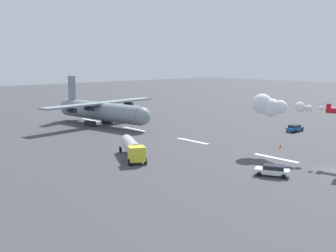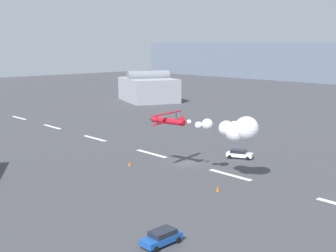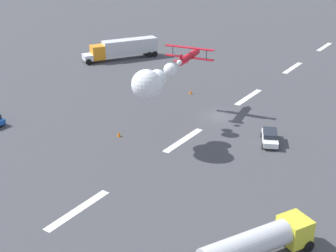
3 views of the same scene
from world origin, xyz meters
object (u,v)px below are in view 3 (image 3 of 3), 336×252
stunt_biplane_red (154,80)px  fuel_tanker_truck (258,242)px  traffic_cone_far (119,134)px  traffic_cone_near (191,92)px  airport_staff_sedan (270,137)px  semi_truck_orange (123,48)px

stunt_biplane_red → fuel_tanker_truck: (13.15, 19.79, -6.18)m
stunt_biplane_red → traffic_cone_far: stunt_biplane_red is taller
fuel_tanker_truck → traffic_cone_near: 39.18m
stunt_biplane_red → fuel_tanker_truck: stunt_biplane_red is taller
stunt_biplane_red → traffic_cone_near: stunt_biplane_red is taller
stunt_biplane_red → airport_staff_sedan: bearing=122.5°
semi_truck_orange → fuel_tanker_truck: size_ratio=1.38×
fuel_tanker_truck → traffic_cone_far: (-11.64, -24.29, -1.38)m
semi_truck_orange → traffic_cone_far: (27.83, 22.27, -1.75)m
fuel_tanker_truck → traffic_cone_far: fuel_tanker_truck is taller
semi_truck_orange → airport_staff_sedan: semi_truck_orange is taller
airport_staff_sedan → traffic_cone_far: size_ratio=6.47×
stunt_biplane_red → traffic_cone_near: 19.26m
stunt_biplane_red → airport_staff_sedan: stunt_biplane_red is taller
fuel_tanker_truck → traffic_cone_far: size_ratio=13.54×
fuel_tanker_truck → traffic_cone_near: size_ratio=13.54×
semi_truck_orange → fuel_tanker_truck: semi_truck_orange is taller
semi_truck_orange → stunt_biplane_red: bearing=45.5°
airport_staff_sedan → traffic_cone_near: bearing=-118.3°
traffic_cone_near → traffic_cone_far: same height
semi_truck_orange → airport_staff_sedan: (18.73, 38.68, -1.31)m
semi_truck_orange → fuel_tanker_truck: bearing=49.7°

